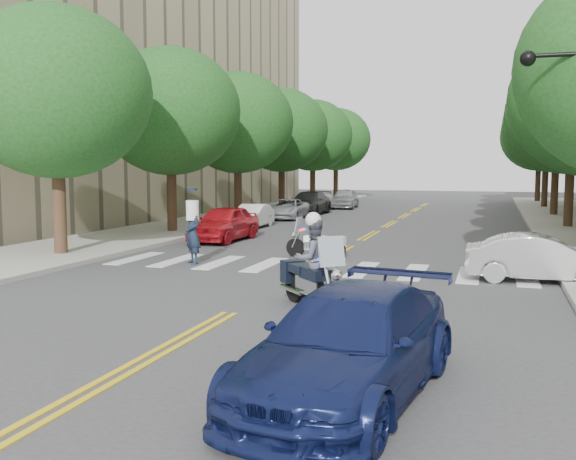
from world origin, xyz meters
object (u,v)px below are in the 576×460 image
at_px(motorcycle_police, 312,266).
at_px(sedan_blue, 349,345).
at_px(convertible, 540,258).
at_px(officer_standing, 193,233).
at_px(motorcycle_parked, 321,244).

bearing_deg(motorcycle_police, sedan_blue, 68.44).
bearing_deg(convertible, officer_standing, 88.40).
distance_m(motorcycle_parked, sedan_blue, 13.11).
bearing_deg(motorcycle_police, officer_standing, -86.05).
xyz_separation_m(motorcycle_police, convertible, (4.97, 5.00, -0.30)).
bearing_deg(sedan_blue, motorcycle_parked, 114.74).
relative_size(officer_standing, convertible, 0.50).
height_order(officer_standing, convertible, officer_standing).
relative_size(motorcycle_parked, convertible, 0.55).
relative_size(motorcycle_parked, officer_standing, 1.09).
xyz_separation_m(motorcycle_police, sedan_blue, (1.94, -5.05, -0.22)).
xyz_separation_m(motorcycle_parked, convertible, (6.77, -2.52, 0.16)).
distance_m(motorcycle_police, motorcycle_parked, 7.74).
bearing_deg(officer_standing, motorcycle_parked, 72.26).
relative_size(motorcycle_police, officer_standing, 1.09).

